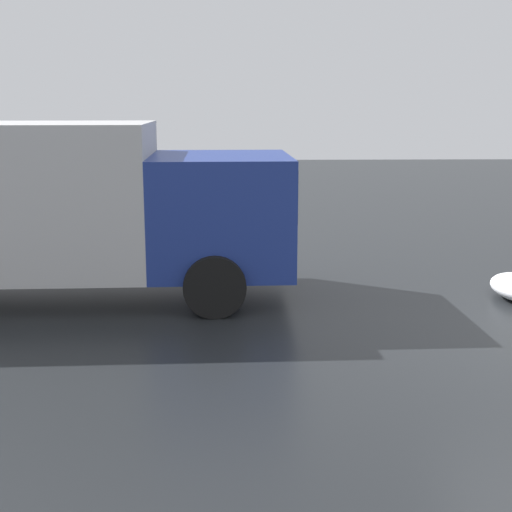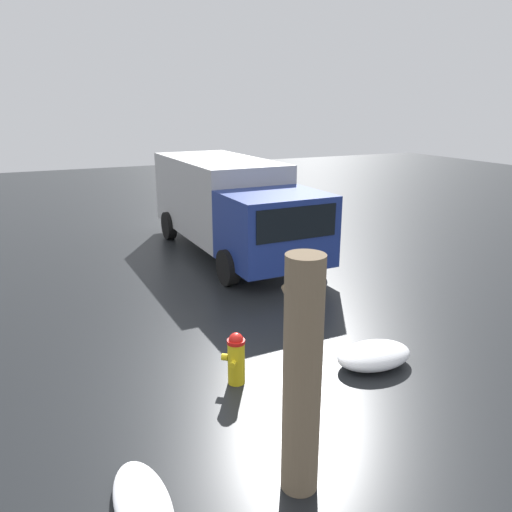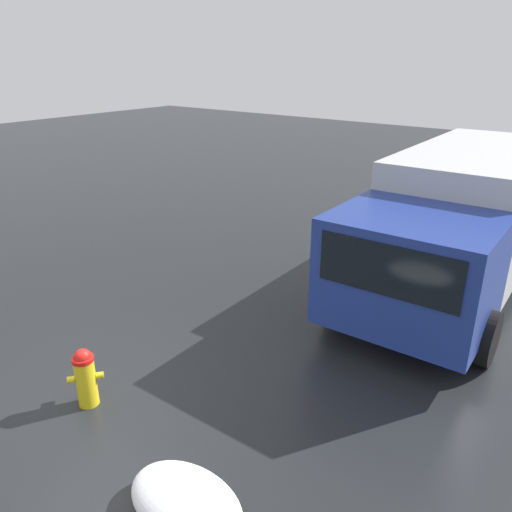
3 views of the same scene
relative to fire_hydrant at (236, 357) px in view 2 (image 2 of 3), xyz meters
name	(u,v)px [view 2 (image 2 of 3)]	position (x,y,z in m)	size (l,w,h in m)	color
ground_plane	(237,382)	(0.00, 0.00, -0.45)	(60.00, 60.00, 0.00)	black
fire_hydrant	(236,357)	(0.00, 0.00, 0.00)	(0.43, 0.40, 0.87)	yellow
tree_trunk	(302,377)	(-2.40, 0.21, 0.99)	(0.66, 0.43, 2.85)	#7F6B51
delivery_truck	(230,203)	(7.04, -2.76, 1.05)	(7.53, 2.91, 2.71)	navy
snow_pile_by_hydrant	(143,504)	(-2.02, 1.97, -0.36)	(1.49, 0.60, 0.18)	white
snow_pile_curbside	(374,355)	(-0.48, -2.36, -0.26)	(0.88, 1.38, 0.37)	white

